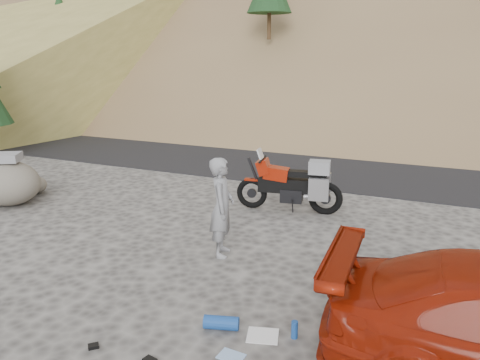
{
  "coord_description": "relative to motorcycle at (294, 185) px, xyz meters",
  "views": [
    {
      "loc": [
        3.7,
        -6.49,
        3.58
      ],
      "look_at": [
        -0.17,
        2.21,
        1.0
      ],
      "focal_mm": 35.0,
      "sensor_mm": 36.0,
      "label": 1
    }
  ],
  "objects": [
    {
      "name": "gear_glove_a",
      "position": [
        0.14,
        -6.03,
        -0.61
      ],
      "size": [
        0.17,
        0.14,
        0.04
      ],
      "primitive_type": "cube",
      "rotation": [
        0.0,
        0.0,
        -0.22
      ],
      "color": "black",
      "rests_on": "ground"
    },
    {
      "name": "gear_white_cloth",
      "position": [
        1.18,
        -4.98,
        -0.63
      ],
      "size": [
        0.49,
        0.46,
        0.01
      ],
      "primitive_type": "cube",
      "rotation": [
        0.0,
        0.0,
        0.28
      ],
      "color": "white",
      "rests_on": "ground"
    },
    {
      "name": "motorcycle",
      "position": [
        0.0,
        0.0,
        0.0
      ],
      "size": [
        2.49,
        0.96,
        1.49
      ],
      "rotation": [
        0.0,
        0.0,
        0.17
      ],
      "color": "black",
      "rests_on": "ground"
    },
    {
      "name": "gear_blue_mat",
      "position": [
        0.61,
        -5.06,
        -0.54
      ],
      "size": [
        0.5,
        0.31,
        0.19
      ],
      "primitive_type": "cylinder",
      "rotation": [
        0.0,
        1.57,
        0.29
      ],
      "color": "navy",
      "rests_on": "ground"
    },
    {
      "name": "ground",
      "position": [
        -0.6,
        -3.53,
        -0.63
      ],
      "size": [
        140.0,
        140.0,
        0.0
      ],
      "primitive_type": "plane",
      "color": "#3E3B39",
      "rests_on": "ground"
    },
    {
      "name": "man",
      "position": [
        -0.44,
        -2.86,
        -0.63
      ],
      "size": [
        0.62,
        0.77,
        1.82
      ],
      "primitive_type": "imported",
      "rotation": [
        0.0,
        0.0,
        1.89
      ],
      "color": "gray",
      "rests_on": "ground"
    },
    {
      "name": "gear_blue_cloth",
      "position": [
        0.99,
        -5.54,
        -0.63
      ],
      "size": [
        0.33,
        0.25,
        0.01
      ],
      "primitive_type": "cube",
      "rotation": [
        0.0,
        0.0,
        -0.07
      ],
      "color": "#8CAFD9",
      "rests_on": "ground"
    },
    {
      "name": "road",
      "position": [
        -0.6,
        5.47,
        -0.63
      ],
      "size": [
        120.0,
        7.0,
        0.05
      ],
      "primitive_type": "cube",
      "color": "black",
      "rests_on": "ground"
    },
    {
      "name": "boulder",
      "position": [
        -6.53,
        -2.32,
        -0.08
      ],
      "size": [
        2.01,
        1.85,
        1.26
      ],
      "rotation": [
        0.0,
        0.0,
        0.32
      ],
      "color": "#504D45",
      "rests_on": "ground"
    },
    {
      "name": "small_rock",
      "position": [
        -6.75,
        -1.4,
        -0.4
      ],
      "size": [
        0.94,
        0.88,
        0.46
      ],
      "rotation": [
        0.0,
        0.0,
        0.28
      ],
      "color": "#504D45",
      "rests_on": "ground"
    },
    {
      "name": "gear_bottle",
      "position": [
        1.57,
        -4.85,
        -0.51
      ],
      "size": [
        0.12,
        0.12,
        0.24
      ],
      "primitive_type": "cylinder",
      "rotation": [
        0.0,
        0.0,
        0.42
      ],
      "color": "navy",
      "rests_on": "ground"
    },
    {
      "name": "gear_glove_b",
      "position": [
        -0.68,
        -6.08,
        -0.61
      ],
      "size": [
        0.16,
        0.16,
        0.04
      ],
      "primitive_type": "cube",
      "rotation": [
        0.0,
        0.0,
        0.79
      ],
      "color": "black",
      "rests_on": "ground"
    }
  ]
}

